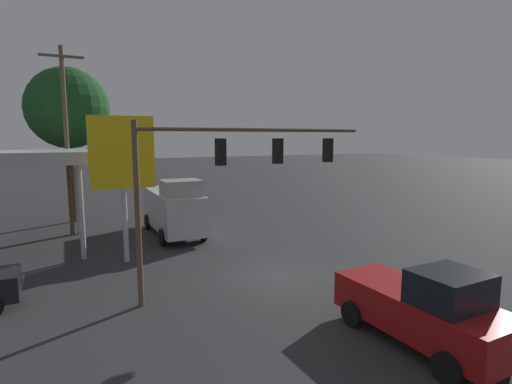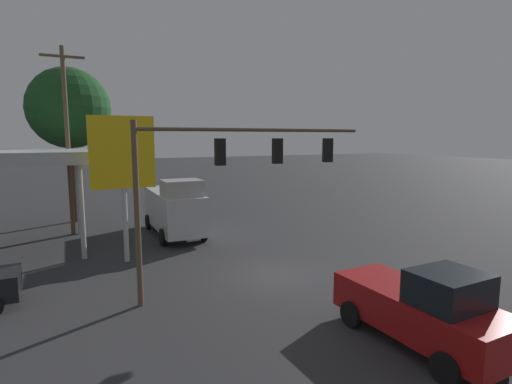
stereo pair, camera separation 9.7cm
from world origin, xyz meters
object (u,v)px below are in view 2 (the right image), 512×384
(utility_pole, at_px, (67,138))
(pickup_parked, at_px, (424,308))
(street_tree, at_px, (69,109))
(delivery_truck, at_px, (174,208))
(price_sign, at_px, (122,158))
(traffic_signal_assembly, at_px, (233,165))

(utility_pole, bearing_deg, pickup_parked, 114.84)
(street_tree, bearing_deg, delivery_truck, 127.17)
(delivery_truck, relative_size, pickup_parked, 1.29)
(pickup_parked, bearing_deg, utility_pole, -157.32)
(delivery_truck, xyz_separation_m, pickup_parked, (-3.16, 15.85, -0.58))
(utility_pole, height_order, price_sign, utility_pole)
(price_sign, bearing_deg, delivery_truck, -129.54)
(price_sign, distance_m, delivery_truck, 6.22)
(delivery_truck, distance_m, street_tree, 10.76)
(traffic_signal_assembly, relative_size, street_tree, 0.88)
(price_sign, relative_size, delivery_truck, 1.01)
(pickup_parked, bearing_deg, traffic_signal_assembly, -155.23)
(traffic_signal_assembly, height_order, pickup_parked, traffic_signal_assembly)
(pickup_parked, bearing_deg, street_tree, -161.80)
(price_sign, relative_size, street_tree, 0.65)
(traffic_signal_assembly, distance_m, price_sign, 6.40)
(traffic_signal_assembly, xyz_separation_m, utility_pole, (5.52, -12.55, 0.98))
(utility_pole, distance_m, price_sign, 7.47)
(price_sign, xyz_separation_m, street_tree, (1.97, -11.10, 2.88))
(delivery_truck, height_order, pickup_parked, delivery_truck)
(street_tree, bearing_deg, pickup_parked, 110.36)
(traffic_signal_assembly, height_order, price_sign, price_sign)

